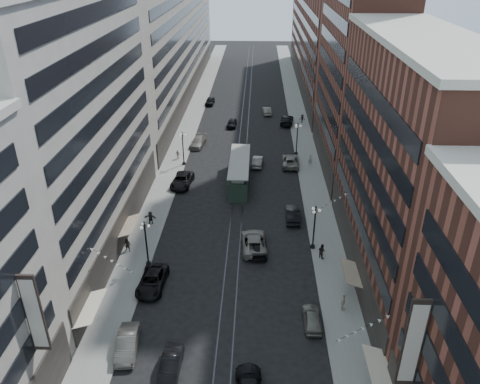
# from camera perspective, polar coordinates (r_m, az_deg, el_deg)

# --- Properties ---
(ground) EXTENTS (220.00, 220.00, 0.00)m
(ground) POSITION_cam_1_polar(r_m,az_deg,el_deg) (79.90, 0.24, 4.66)
(ground) COLOR black
(ground) RESTS_ON ground
(sidewalk_west) EXTENTS (4.00, 180.00, 0.15)m
(sidewalk_west) POSITION_cam_1_polar(r_m,az_deg,el_deg) (90.14, -6.60, 7.25)
(sidewalk_west) COLOR gray
(sidewalk_west) RESTS_ON ground
(sidewalk_east) EXTENTS (4.00, 180.00, 0.15)m
(sidewalk_east) POSITION_cam_1_polar(r_m,az_deg,el_deg) (89.53, 7.57, 7.05)
(sidewalk_east) COLOR gray
(sidewalk_east) RESTS_ON ground
(rail_west) EXTENTS (0.12, 180.00, 0.02)m
(rail_west) POSITION_cam_1_polar(r_m,az_deg,el_deg) (89.21, 0.01, 7.17)
(rail_west) COLOR #2D2D33
(rail_west) RESTS_ON ground
(rail_east) EXTENTS (0.12, 180.00, 0.02)m
(rail_east) POSITION_cam_1_polar(r_m,az_deg,el_deg) (89.17, 0.92, 7.16)
(rail_east) COLOR #2D2D33
(rail_east) RESTS_ON ground
(building_west_mid) EXTENTS (8.00, 36.00, 28.00)m
(building_west_mid) POSITION_cam_1_polar(r_m,az_deg,el_deg) (53.28, -19.55, 7.25)
(building_west_mid) COLOR #ABA497
(building_west_mid) RESTS_ON ground
(building_west_far) EXTENTS (8.00, 90.00, 26.00)m
(building_west_far) POSITION_cam_1_polar(r_m,az_deg,el_deg) (112.74, -8.20, 18.06)
(building_west_far) COLOR #ABA497
(building_west_far) RESTS_ON ground
(building_east_mid) EXTENTS (8.00, 30.00, 24.00)m
(building_east_mid) POSITION_cam_1_polar(r_m,az_deg,el_deg) (47.98, 19.62, 2.44)
(building_east_mid) COLOR brown
(building_east_mid) RESTS_ON ground
(building_east_tower) EXTENTS (8.00, 26.00, 42.00)m
(building_east_tower) POSITION_cam_1_polar(r_m,az_deg,el_deg) (71.77, 14.62, 18.66)
(building_east_tower) COLOR brown
(building_east_tower) RESTS_ON ground
(building_east_far) EXTENTS (8.00, 72.00, 24.00)m
(building_east_far) POSITION_cam_1_polar(r_m,az_deg,el_deg) (120.96, 9.53, 18.13)
(building_east_far) COLOR brown
(building_east_far) RESTS_ON ground
(lamppost_sw_far) EXTENTS (1.03, 1.14, 5.52)m
(lamppost_sw_far) POSITION_cam_1_polar(r_m,az_deg,el_deg) (51.45, -11.37, -6.01)
(lamppost_sw_far) COLOR black
(lamppost_sw_far) RESTS_ON sidewalk_west
(lamppost_sw_mid) EXTENTS (1.03, 1.14, 5.52)m
(lamppost_sw_mid) POSITION_cam_1_polar(r_m,az_deg,el_deg) (74.97, -6.97, 5.43)
(lamppost_sw_mid) COLOR black
(lamppost_sw_mid) RESTS_ON sidewalk_west
(lamppost_se_far) EXTENTS (1.03, 1.14, 5.52)m
(lamppost_se_far) POSITION_cam_1_polar(r_m,az_deg,el_deg) (53.89, 9.05, -4.11)
(lamppost_se_far) COLOR black
(lamppost_se_far) RESTS_ON sidewalk_east
(lamppost_se_mid) EXTENTS (1.03, 1.14, 5.52)m
(lamppost_se_mid) POSITION_cam_1_polar(r_m,az_deg,el_deg) (78.99, 6.97, 6.60)
(lamppost_se_mid) COLOR black
(lamppost_se_mid) RESTS_ON sidewalk_east
(streetcar) EXTENTS (2.88, 13.01, 3.60)m
(streetcar) POSITION_cam_1_polar(r_m,az_deg,el_deg) (69.20, -0.07, 2.39)
(streetcar) COLOR #223528
(streetcar) RESTS_ON ground
(car_1) EXTENTS (2.12, 4.91, 1.57)m
(car_1) POSITION_cam_1_polar(r_m,az_deg,el_deg) (43.55, -13.58, -17.51)
(car_1) COLOR #625E57
(car_1) RESTS_ON ground
(car_2) EXTENTS (2.77, 5.64, 1.54)m
(car_2) POSITION_cam_1_polar(r_m,az_deg,el_deg) (49.69, -10.65, -10.61)
(car_2) COLOR black
(car_2) RESTS_ON ground
(car_4) EXTENTS (1.73, 4.11, 1.39)m
(car_4) POSITION_cam_1_polar(r_m,az_deg,el_deg) (45.32, 8.77, -14.95)
(car_4) COLOR slate
(car_4) RESTS_ON ground
(car_5) EXTENTS (1.63, 4.44, 1.45)m
(car_5) POSITION_cam_1_polar(r_m,az_deg,el_deg) (41.31, -8.44, -20.13)
(car_5) COLOR black
(car_5) RESTS_ON ground
(pedestrian_2) EXTENTS (0.87, 0.57, 1.68)m
(pedestrian_2) POSITION_cam_1_polar(r_m,az_deg,el_deg) (55.26, -13.55, -6.32)
(pedestrian_2) COLOR black
(pedestrian_2) RESTS_ON sidewalk_west
(pedestrian_4) EXTENTS (0.81, 1.17, 1.83)m
(pedestrian_4) POSITION_cam_1_polar(r_m,az_deg,el_deg) (47.00, 12.48, -12.93)
(pedestrian_4) COLOR beige
(pedestrian_4) RESTS_ON sidewalk_east
(car_7) EXTENTS (3.20, 6.01, 1.61)m
(car_7) POSITION_cam_1_polar(r_m,az_deg,el_deg) (69.24, -7.08, 1.40)
(car_7) COLOR black
(car_7) RESTS_ON ground
(car_8) EXTENTS (2.87, 5.62, 1.56)m
(car_8) POSITION_cam_1_polar(r_m,az_deg,el_deg) (83.28, -5.14, 6.11)
(car_8) COLOR slate
(car_8) RESTS_ON ground
(car_9) EXTENTS (2.06, 4.60, 1.54)m
(car_9) POSITION_cam_1_polar(r_m,az_deg,el_deg) (106.72, -3.68, 11.00)
(car_9) COLOR black
(car_9) RESTS_ON ground
(car_10) EXTENTS (1.82, 4.86, 1.59)m
(car_10) POSITION_cam_1_polar(r_m,az_deg,el_deg) (60.45, 6.44, -2.71)
(car_10) COLOR black
(car_10) RESTS_ON ground
(car_11) EXTENTS (2.87, 5.84, 1.60)m
(car_11) POSITION_cam_1_polar(r_m,az_deg,el_deg) (75.65, 6.15, 3.79)
(car_11) COLOR slate
(car_11) RESTS_ON ground
(car_12) EXTENTS (3.08, 6.13, 1.71)m
(car_12) POSITION_cam_1_polar(r_m,az_deg,el_deg) (94.46, 5.73, 8.75)
(car_12) COLOR black
(car_12) RESTS_ON ground
(car_13) EXTENTS (1.91, 4.31, 1.44)m
(car_13) POSITION_cam_1_polar(r_m,az_deg,el_deg) (92.51, -1.00, 8.39)
(car_13) COLOR black
(car_13) RESTS_ON ground
(car_14) EXTENTS (1.96, 4.65, 1.49)m
(car_14) POSITION_cam_1_polar(r_m,az_deg,el_deg) (100.05, 3.29, 9.86)
(car_14) COLOR slate
(car_14) RESTS_ON ground
(pedestrian_5) EXTENTS (1.61, 0.67, 1.69)m
(pedestrian_5) POSITION_cam_1_polar(r_m,az_deg,el_deg) (60.02, -10.87, -3.08)
(pedestrian_5) COLOR black
(pedestrian_5) RESTS_ON sidewalk_west
(pedestrian_6) EXTENTS (0.97, 0.67, 1.52)m
(pedestrian_6) POSITION_cam_1_polar(r_m,az_deg,el_deg) (78.06, -7.59, 4.57)
(pedestrian_6) COLOR #9F9384
(pedestrian_6) RESTS_ON sidewalk_west
(pedestrian_7) EXTENTS (0.91, 0.96, 1.77)m
(pedestrian_7) POSITION_cam_1_polar(r_m,az_deg,el_deg) (53.50, 9.93, -7.09)
(pedestrian_7) COLOR black
(pedestrian_7) RESTS_ON sidewalk_east
(pedestrian_8) EXTENTS (0.74, 0.53, 1.90)m
(pedestrian_8) POSITION_cam_1_polar(r_m,az_deg,el_deg) (75.89, 8.52, 3.97)
(pedestrian_8) COLOR #B4AD95
(pedestrian_8) RESTS_ON sidewalk_east
(pedestrian_9) EXTENTS (1.20, 0.73, 1.73)m
(pedestrian_9) POSITION_cam_1_polar(r_m,az_deg,el_deg) (94.93, 7.59, 8.85)
(pedestrian_9) COLOR black
(pedestrian_9) RESTS_ON sidewalk_east
(car_extra_0) EXTENTS (1.84, 4.53, 1.46)m
(car_extra_0) POSITION_cam_1_polar(r_m,az_deg,el_deg) (75.24, 2.14, 3.75)
(car_extra_0) COLOR gray
(car_extra_0) RESTS_ON ground
(car_extra_1) EXTENTS (3.23, 6.29, 1.70)m
(car_extra_1) POSITION_cam_1_polar(r_m,az_deg,el_deg) (54.58, 1.70, -6.09)
(car_extra_1) COLOR slate
(car_extra_1) RESTS_ON ground
(car_extra_2) EXTENTS (2.27, 4.94, 1.40)m
(car_extra_2) POSITION_cam_1_polar(r_m,az_deg,el_deg) (54.00, 2.22, -6.70)
(car_extra_2) COLOR black
(car_extra_2) RESTS_ON ground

